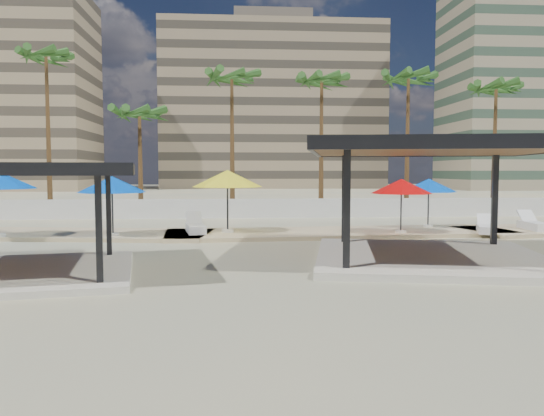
{
  "coord_description": "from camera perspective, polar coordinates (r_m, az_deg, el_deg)",
  "views": [
    {
      "loc": [
        -2.97,
        -17.16,
        2.95
      ],
      "look_at": [
        -1.33,
        4.91,
        1.4
      ],
      "focal_mm": 35.0,
      "sensor_mm": 36.0,
      "label": 1
    }
  ],
  "objects": [
    {
      "name": "ground",
      "position": [
        17.66,
        5.53,
        -5.63
      ],
      "size": [
        200.0,
        200.0,
        0.0
      ],
      "primitive_type": "plane",
      "color": "#CBB886",
      "rests_on": "ground"
    },
    {
      "name": "promenade",
      "position": [
        25.48,
        7.04,
        -2.54
      ],
      "size": [
        44.45,
        7.97,
        0.24
      ],
      "color": "#C6B284",
      "rests_on": "ground"
    },
    {
      "name": "boundary_wall",
      "position": [
        33.38,
        0.88,
        -0.03
      ],
      "size": [
        56.0,
        0.3,
        1.2
      ],
      "primitive_type": "cube",
      "color": "silver",
      "rests_on": "ground"
    },
    {
      "name": "building_mid",
      "position": [
        96.09,
        -0.05,
        10.77
      ],
      "size": [
        38.0,
        16.0,
        30.4
      ],
      "color": "#847259",
      "rests_on": "ground"
    },
    {
      "name": "pavilion_central",
      "position": [
        18.0,
        16.76,
        1.82
      ],
      "size": [
        9.01,
        9.01,
        3.88
      ],
      "rotation": [
        0.0,
        0.0,
        -0.2
      ],
      "color": "beige",
      "rests_on": "ground"
    },
    {
      "name": "pavilion_west",
      "position": [
        16.31,
        -25.48,
        -0.16
      ],
      "size": [
        7.17,
        7.17,
        3.15
      ],
      "rotation": [
        0.0,
        0.0,
        0.17
      ],
      "color": "beige",
      "rests_on": "ground"
    },
    {
      "name": "umbrella_b",
      "position": [
        23.95,
        -4.82,
        3.15
      ],
      "size": [
        3.25,
        3.25,
        2.81
      ],
      "rotation": [
        0.0,
        0.0,
        0.03
      ],
      "color": "beige",
      "rests_on": "promenade"
    },
    {
      "name": "umbrella_c",
      "position": [
        24.38,
        13.75,
        2.26
      ],
      "size": [
        3.4,
        3.4,
        2.42
      ],
      "rotation": [
        0.0,
        0.0,
        -0.3
      ],
      "color": "beige",
      "rests_on": "promenade"
    },
    {
      "name": "umbrella_d",
      "position": [
        27.26,
        16.5,
        2.34
      ],
      "size": [
        3.45,
        3.45,
        2.39
      ],
      "rotation": [
        0.0,
        0.0,
        -0.35
      ],
      "color": "beige",
      "rests_on": "promenade"
    },
    {
      "name": "umbrella_f",
      "position": [
        23.53,
        -16.83,
        2.42
      ],
      "size": [
        3.62,
        3.62,
        2.55
      ],
      "rotation": [
        0.0,
        0.0,
        0.32
      ],
      "color": "beige",
      "rests_on": "promenade"
    },
    {
      "name": "lounger_a",
      "position": [
        24.2,
        -8.22,
        -2.11
      ],
      "size": [
        1.1,
        2.39,
        0.87
      ],
      "rotation": [
        0.0,
        0.0,
        1.73
      ],
      "color": "white",
      "rests_on": "promenade"
    },
    {
      "name": "lounger_b",
      "position": [
        25.8,
        21.99,
        -2.03
      ],
      "size": [
        1.37,
        2.16,
        0.78
      ],
      "rotation": [
        0.0,
        0.0,
        1.19
      ],
      "color": "white",
      "rests_on": "promenade"
    },
    {
      "name": "lounger_d",
      "position": [
        27.97,
        26.36,
        -1.67
      ],
      "size": [
        0.95,
        2.35,
        0.87
      ],
      "rotation": [
        0.0,
        0.0,
        1.48
      ],
      "color": "white",
      "rests_on": "promenade"
    },
    {
      "name": "palm_b",
      "position": [
        38.46,
        -23.12,
        14.13
      ],
      "size": [
        3.0,
        3.0,
        11.21
      ],
      "color": "brown",
      "rests_on": "ground"
    },
    {
      "name": "palm_c",
      "position": [
        35.94,
        -14.07,
        9.45
      ],
      "size": [
        3.0,
        3.0,
        7.5
      ],
      "color": "brown",
      "rests_on": "ground"
    },
    {
      "name": "palm_d",
      "position": [
        36.53,
        -4.34,
        13.2
      ],
      "size": [
        3.0,
        3.0,
        10.0
      ],
      "color": "brown",
      "rests_on": "ground"
    },
    {
      "name": "palm_e",
      "position": [
        36.5,
        5.37,
        12.94
      ],
      "size": [
        3.0,
        3.0,
        9.82
      ],
      "color": "brown",
      "rests_on": "ground"
    },
    {
      "name": "palm_f",
      "position": [
        38.17,
        14.46,
        12.75
      ],
      "size": [
        3.0,
        3.0,
        10.05
      ],
      "color": "brown",
      "rests_on": "ground"
    },
    {
      "name": "palm_g",
      "position": [
        40.02,
        22.96,
        11.29
      ],
      "size": [
        3.0,
        3.0,
        9.42
      ],
      "color": "brown",
      "rests_on": "ground"
    }
  ]
}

